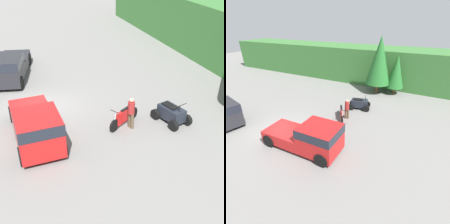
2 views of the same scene
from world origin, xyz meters
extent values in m
plane|color=slate|center=(0.00, 0.00, 0.00)|extent=(80.00, 80.00, 0.00)
cube|color=#387033|center=(0.00, 16.00, 2.23)|extent=(44.00, 6.00, 4.46)
cylinder|color=brown|center=(3.93, 11.48, 0.56)|extent=(0.38, 0.38, 1.13)
cone|color=#236628|center=(3.93, 11.48, 3.70)|extent=(2.76, 2.76, 5.14)
cylinder|color=brown|center=(5.77, 12.05, 0.39)|extent=(0.26, 0.26, 0.79)
cone|color=#236628|center=(5.77, 12.05, 2.59)|extent=(1.93, 1.93, 3.60)
cube|color=red|center=(4.14, -0.67, 1.12)|extent=(2.39, 2.06, 1.75)
cube|color=#1E232D|center=(4.14, -0.67, 1.69)|extent=(2.41, 2.08, 0.56)
cube|color=red|center=(1.55, -0.74, 0.63)|extent=(2.90, 2.08, 0.78)
cylinder|color=black|center=(4.71, 0.26, 0.44)|extent=(0.89, 0.30, 0.88)
cylinder|color=black|center=(4.76, -1.57, 0.44)|extent=(0.89, 0.30, 0.88)
cylinder|color=black|center=(0.68, 0.15, 0.44)|extent=(0.89, 0.30, 0.88)
cylinder|color=black|center=(0.73, -1.68, 0.44)|extent=(0.89, 0.30, 0.88)
cylinder|color=black|center=(-3.40, -0.81, 0.44)|extent=(0.92, 0.48, 0.88)
cylinder|color=black|center=(3.64, 3.23, 0.35)|extent=(0.45, 0.65, 0.70)
cylinder|color=black|center=(2.76, 4.67, 0.35)|extent=(0.45, 0.65, 0.70)
cube|color=red|center=(3.20, 3.95, 0.56)|extent=(0.79, 1.16, 0.70)
cylinder|color=#B7B7BC|center=(3.61, 3.27, 0.76)|extent=(0.20, 0.28, 0.79)
cylinder|color=black|center=(3.61, 3.27, 1.16)|extent=(0.53, 0.34, 0.04)
cube|color=black|center=(3.09, 4.13, 0.94)|extent=(0.60, 0.86, 0.06)
cylinder|color=black|center=(4.38, 7.15, 0.29)|extent=(0.62, 0.36, 0.58)
cylinder|color=black|center=(4.62, 6.17, 0.29)|extent=(0.62, 0.36, 0.58)
cylinder|color=black|center=(2.98, 6.80, 0.29)|extent=(0.62, 0.36, 0.58)
cylinder|color=black|center=(3.22, 5.82, 0.29)|extent=(0.62, 0.36, 0.58)
cube|color=#1E232D|center=(3.80, 6.48, 0.56)|extent=(1.64, 1.12, 0.68)
cylinder|color=black|center=(4.33, 6.62, 1.08)|extent=(0.06, 0.06, 0.35)
cylinder|color=black|center=(4.33, 6.62, 1.25)|extent=(0.27, 0.93, 0.04)
cube|color=black|center=(3.65, 6.45, 0.94)|extent=(0.95, 0.65, 0.08)
cylinder|color=brown|center=(3.68, 4.22, 0.44)|extent=(0.23, 0.23, 0.87)
cylinder|color=brown|center=(3.49, 4.15, 0.44)|extent=(0.23, 0.23, 0.87)
cylinder|color=maroon|center=(3.58, 4.18, 1.20)|extent=(0.47, 0.47, 0.66)
sphere|color=tan|center=(3.58, 4.18, 1.65)|extent=(0.30, 0.30, 0.24)
camera|label=1|loc=(16.53, -1.63, 8.99)|focal=50.00mm
camera|label=2|loc=(9.20, -7.78, 7.42)|focal=28.00mm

